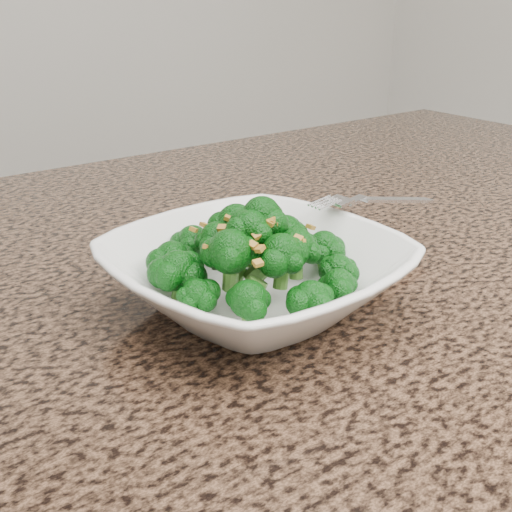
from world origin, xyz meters
TOP-DOWN VIEW (x-y plane):
  - granite_counter at (0.00, 0.30)m, footprint 1.64×1.04m
  - bowl at (-0.10, 0.25)m, footprint 0.28×0.28m
  - broccoli_pile at (-0.10, 0.25)m, footprint 0.22×0.22m
  - garlic_topping at (-0.10, 0.25)m, footprint 0.13×0.13m
  - fork at (0.05, 0.27)m, footprint 0.20×0.04m

SIDE VIEW (x-z plane):
  - granite_counter at x=0.00m, z-range 0.87..0.90m
  - bowl at x=-0.10m, z-range 0.90..0.96m
  - fork at x=0.05m, z-range 0.96..0.98m
  - broccoli_pile at x=-0.10m, z-range 0.96..1.03m
  - garlic_topping at x=-0.10m, z-range 1.03..1.03m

